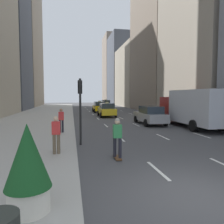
% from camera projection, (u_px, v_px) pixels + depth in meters
% --- Properties ---
extents(ground_plane, '(160.00, 160.00, 0.00)m').
position_uv_depth(ground_plane, '(193.00, 195.00, 5.91)').
color(ground_plane, '#474749').
extents(sidewalk_left, '(8.00, 66.00, 0.15)m').
position_uv_depth(sidewalk_left, '(45.00, 114.00, 31.10)').
color(sidewalk_left, '#ADAAA3').
rests_on(sidewalk_left, ground).
extents(lane_markings, '(5.72, 56.00, 0.01)m').
position_uv_depth(lane_markings, '(116.00, 116.00, 28.93)').
color(lane_markings, white).
rests_on(lane_markings, ground).
extents(building_row_right, '(6.00, 82.65, 32.63)m').
position_uv_depth(building_row_right, '(142.00, 52.00, 47.00)').
color(building_row_right, gray).
rests_on(building_row_right, ground).
extents(taxi_lead, '(2.02, 4.40, 1.87)m').
position_uv_depth(taxi_lead, '(99.00, 107.00, 35.09)').
color(taxi_lead, yellow).
rests_on(taxi_lead, ground).
extents(taxi_second, '(2.02, 4.40, 1.87)m').
position_uv_depth(taxi_second, '(105.00, 104.00, 47.07)').
color(taxi_second, yellow).
rests_on(taxi_second, ground).
extents(taxi_third, '(2.02, 4.40, 1.87)m').
position_uv_depth(taxi_third, '(107.00, 110.00, 27.79)').
color(taxi_third, yellow).
rests_on(taxi_third, ground).
extents(sedan_black_near, '(2.02, 4.86, 1.71)m').
position_uv_depth(sedan_black_near, '(150.00, 115.00, 20.38)').
color(sedan_black_near, '#9EA0A5').
rests_on(sedan_black_near, ground).
extents(box_truck, '(2.58, 8.40, 3.15)m').
position_uv_depth(box_truck, '(192.00, 107.00, 18.38)').
color(box_truck, maroon).
rests_on(box_truck, ground).
extents(skateboarder, '(0.36, 0.80, 1.75)m').
position_uv_depth(skateboarder, '(117.00, 136.00, 9.23)').
color(skateboarder, brown).
rests_on(skateboarder, ground).
extents(planter_with_shrub, '(1.00, 1.00, 1.95)m').
position_uv_depth(planter_with_shrub, '(28.00, 167.00, 4.70)').
color(planter_with_shrub, silver).
rests_on(planter_with_shrub, sidewalk_left).
extents(pedestrian_near_curb, '(0.36, 0.22, 1.65)m').
position_uv_depth(pedestrian_near_curb, '(56.00, 133.00, 9.45)').
color(pedestrian_near_curb, brown).
rests_on(pedestrian_near_curb, sidewalk_left).
extents(pedestrian_mid_block, '(0.36, 0.22, 1.65)m').
position_uv_depth(pedestrian_mid_block, '(61.00, 119.00, 15.01)').
color(pedestrian_mid_block, '#23232D').
rests_on(pedestrian_mid_block, sidewalk_left).
extents(traffic_light_pole, '(0.24, 0.42, 3.60)m').
position_uv_depth(traffic_light_pole, '(80.00, 101.00, 11.83)').
color(traffic_light_pole, black).
rests_on(traffic_light_pole, ground).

